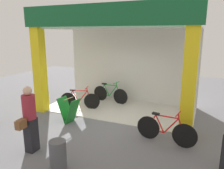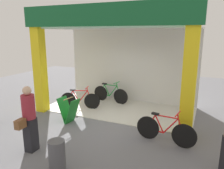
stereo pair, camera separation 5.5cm
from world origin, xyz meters
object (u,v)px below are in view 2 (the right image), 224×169
bicycle_inside_0 (110,94)px  trash_bin (57,156)px  bicycle_parked_0 (165,130)px  pedestrian_2 (29,119)px  sandwich_board_sign (69,110)px  bicycle_inside_1 (80,100)px

bicycle_inside_0 → trash_bin: (0.96, -4.94, -0.01)m
bicycle_parked_0 → trash_bin: (-1.90, -2.23, -0.01)m
bicycle_parked_0 → pedestrian_2: 3.58m
pedestrian_2 → bicycle_parked_0: bearing=30.7°
bicycle_inside_0 → pedestrian_2: (-0.19, -4.51, 0.50)m
sandwich_board_sign → bicycle_inside_0: bearing=82.1°
bicycle_inside_0 → sandwich_board_sign: bearing=-97.9°
bicycle_inside_0 → bicycle_parked_0: bicycle_inside_0 is taller
bicycle_inside_0 → pedestrian_2: size_ratio=0.98×
bicycle_inside_1 → pedestrian_2: (0.59, -3.30, 0.52)m
pedestrian_2 → sandwich_board_sign: bearing=95.0°
bicycle_inside_1 → pedestrian_2: 3.39m
bicycle_inside_1 → sandwich_board_sign: size_ratio=1.82×
bicycle_inside_1 → bicycle_parked_0: bicycle_parked_0 is taller
bicycle_parked_0 → trash_bin: bicycle_parked_0 is taller
sandwich_board_sign → trash_bin: sandwich_board_sign is taller
bicycle_inside_0 → bicycle_parked_0: size_ratio=1.00×
bicycle_inside_1 → sandwich_board_sign: bicycle_inside_1 is taller
sandwich_board_sign → trash_bin: size_ratio=1.19×
bicycle_inside_0 → sandwich_board_sign: size_ratio=1.94×
bicycle_inside_1 → pedestrian_2: bearing=-79.8°
bicycle_inside_1 → bicycle_inside_0: bearing=57.2°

